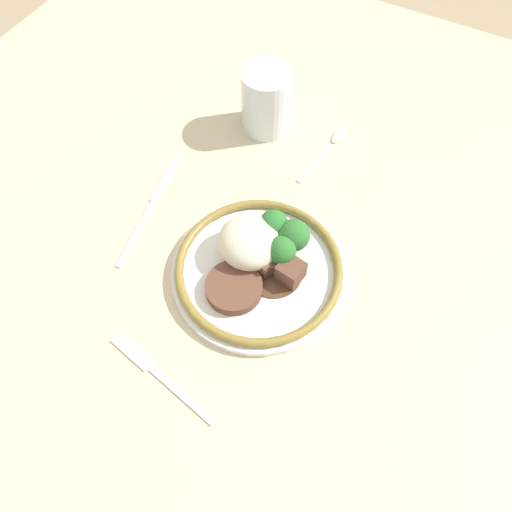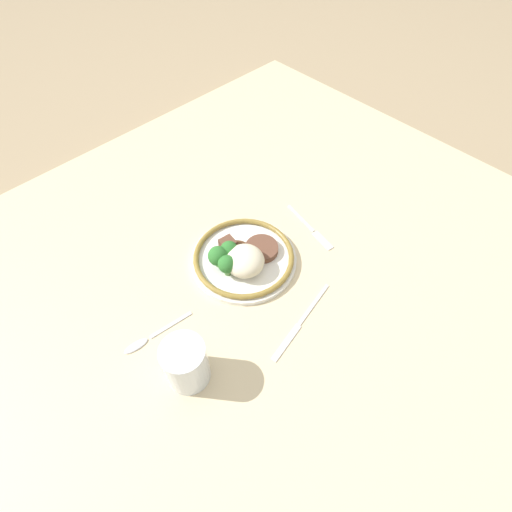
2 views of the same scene
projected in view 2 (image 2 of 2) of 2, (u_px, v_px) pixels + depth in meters
ground_plane at (262, 275)px, 0.92m from camera, size 8.00×8.00×0.00m
dining_table at (263, 270)px, 0.91m from camera, size 1.39×1.27×0.04m
plate at (242, 257)px, 0.88m from camera, size 0.24×0.24×0.07m
juice_glass at (186, 364)px, 0.70m from camera, size 0.08×0.08×0.10m
fork at (313, 231)px, 0.96m from camera, size 0.04×0.17×0.00m
knife at (301, 323)px, 0.80m from camera, size 0.21×0.05×0.00m
spoon at (145, 341)px, 0.78m from camera, size 0.15×0.03×0.01m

